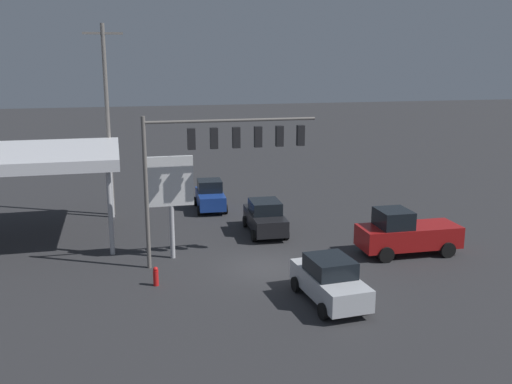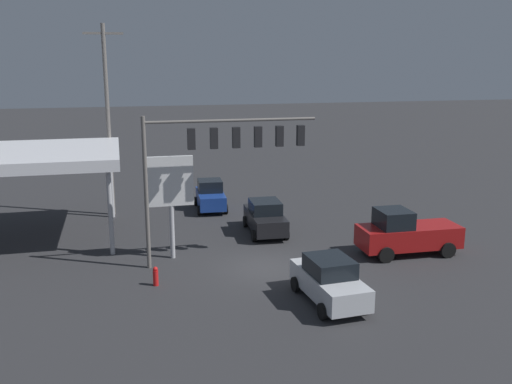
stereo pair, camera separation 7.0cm
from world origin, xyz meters
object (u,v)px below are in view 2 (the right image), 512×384
at_px(price_sign, 171,186).
at_px(sedan_far, 265,217).
at_px(pickup_parked, 406,233).
at_px(sedan_waiting, 329,280).
at_px(fire_hydrant, 156,276).
at_px(traffic_signal_assembly, 222,148).
at_px(hatchback_crossing, 210,196).
at_px(utility_pole, 108,118).

relative_size(price_sign, sedan_far, 1.17).
height_order(sedan_far, pickup_parked, pickup_parked).
height_order(sedan_waiting, fire_hydrant, sedan_waiting).
bearing_deg(traffic_signal_assembly, hatchback_crossing, -95.68).
height_order(utility_pole, sedan_far, utility_pole).
relative_size(sedan_far, fire_hydrant, 5.10).
bearing_deg(price_sign, hatchback_crossing, -110.66).
bearing_deg(sedan_waiting, sedan_far, 176.80).
bearing_deg(sedan_waiting, pickup_parked, 124.24).
bearing_deg(utility_pole, hatchback_crossing, 177.94).
bearing_deg(utility_pole, fire_hydrant, 98.24).
distance_m(hatchback_crossing, fire_hydrant, 13.30).
height_order(price_sign, fire_hydrant, price_sign).
relative_size(hatchback_crossing, pickup_parked, 0.74).
distance_m(price_sign, pickup_parked, 12.25).
xyz_separation_m(price_sign, sedan_waiting, (-5.77, 6.97, -2.79)).
bearing_deg(hatchback_crossing, traffic_signal_assembly, -2.31).
relative_size(sedan_far, pickup_parked, 0.86).
xyz_separation_m(sedan_far, fire_hydrant, (6.72, 6.48, -0.51)).
relative_size(traffic_signal_assembly, price_sign, 1.60).
distance_m(sedan_far, sedan_waiting, 9.96).
distance_m(traffic_signal_assembly, pickup_parked, 10.49).
height_order(sedan_waiting, pickup_parked, pickup_parked).
xyz_separation_m(utility_pole, price_sign, (-2.94, 9.25, -2.54)).
height_order(traffic_signal_assembly, price_sign, traffic_signal_assembly).
distance_m(sedan_far, fire_hydrant, 9.35).
xyz_separation_m(pickup_parked, fire_hydrant, (12.85, 1.24, -0.67)).
xyz_separation_m(utility_pole, sedan_far, (-8.56, 6.26, -5.33)).
distance_m(utility_pole, fire_hydrant, 14.13).
bearing_deg(fire_hydrant, hatchback_crossing, -109.79).
height_order(traffic_signal_assembly, fire_hydrant, traffic_signal_assembly).
distance_m(utility_pole, price_sign, 10.03).
relative_size(sedan_waiting, hatchback_crossing, 1.16).
distance_m(price_sign, sedan_far, 6.95).
relative_size(sedan_waiting, fire_hydrant, 5.13).
relative_size(traffic_signal_assembly, pickup_parked, 1.60).
height_order(price_sign, sedan_far, price_sign).
height_order(sedan_far, sedan_waiting, same).
height_order(utility_pole, sedan_waiting, utility_pole).
xyz_separation_m(sedan_far, hatchback_crossing, (2.22, -6.03, -0.00)).
relative_size(utility_pole, pickup_parked, 2.28).
distance_m(utility_pole, pickup_parked, 19.36).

